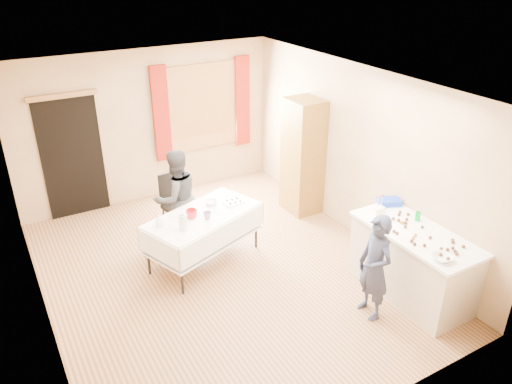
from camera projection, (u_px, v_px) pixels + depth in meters
floor at (223, 272)px, 6.90m from camera, size 4.50×5.50×0.02m
ceiling at (216, 85)px, 5.75m from camera, size 4.50×5.50×0.02m
wall_back at (148, 126)px, 8.47m from camera, size 4.50×0.02×2.60m
wall_front at (365, 310)px, 4.18m from camera, size 4.50×0.02×2.60m
wall_left at (29, 233)px, 5.31m from camera, size 0.02×5.50×2.60m
wall_right at (358, 154)px, 7.33m from camera, size 0.02×5.50×2.60m
window_frame at (202, 107)px, 8.80m from camera, size 1.32×0.06×1.52m
window_pane at (203, 107)px, 8.79m from camera, size 1.20×0.02×1.40m
curtain_left at (161, 114)px, 8.41m from camera, size 0.28×0.06×1.65m
curtain_right at (242, 102)px, 9.11m from camera, size 0.28×0.06×1.65m
doorway at (72, 158)px, 8.00m from camera, size 0.95×0.04×2.00m
door_lintel at (62, 96)px, 7.53m from camera, size 1.05×0.06×0.08m
cabinet at (303, 157)px, 8.14m from camera, size 0.50×0.60×1.92m
counter at (412, 263)px, 6.29m from camera, size 0.78×1.64×0.91m
party_table at (204, 233)px, 6.96m from camera, size 1.81×1.33×0.75m
chair at (178, 215)px, 7.77m from camera, size 0.46×0.46×0.96m
girl at (375, 267)px, 5.82m from camera, size 0.54×0.39×1.34m
woman at (177, 198)px, 7.29m from camera, size 0.88×0.76×1.48m
soda_can at (418, 216)px, 6.31m from camera, size 0.07×0.07×0.12m
mixing_bowl at (442, 258)px, 5.53m from camera, size 0.23×0.23×0.05m
foam_block at (378, 210)px, 6.51m from camera, size 0.16×0.11×0.08m
blue_basket at (389, 202)px, 6.72m from camera, size 0.36×0.31×0.08m
pitcher at (183, 222)px, 6.40m from camera, size 0.13×0.13×0.22m
cup_red at (192, 214)px, 6.70m from camera, size 0.17×0.17×0.12m
cup_rainbow at (207, 216)px, 6.68m from camera, size 0.19×0.19×0.10m
small_bowl at (211, 203)px, 7.07m from camera, size 0.23×0.23×0.06m
pastry_tray at (234, 202)px, 7.12m from camera, size 0.31×0.24×0.02m
bottle at (160, 221)px, 6.49m from camera, size 0.08×0.08×0.16m
cake_balls at (422, 234)px, 6.00m from camera, size 0.53×1.11×0.04m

